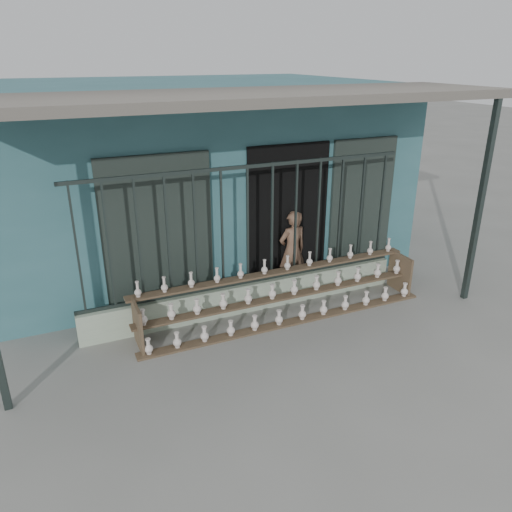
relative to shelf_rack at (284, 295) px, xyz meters
name	(u,v)px	position (x,y,z in m)	size (l,w,h in m)	color
ground	(287,352)	(-0.40, -0.89, -0.36)	(60.00, 60.00, 0.00)	slate
workshop_building	(188,168)	(-0.39, 3.34, 1.26)	(7.40, 6.60, 3.21)	#316269
parapet_wall	(248,296)	(-0.40, 0.41, -0.14)	(5.00, 0.20, 0.45)	#A5B89E
security_fence	(248,226)	(-0.40, 0.41, 0.99)	(5.00, 0.04, 1.80)	#283330
shelf_rack	(284,295)	(0.00, 0.00, 0.00)	(4.50, 0.68, 0.85)	brown
elderly_woman	(292,251)	(0.56, 0.80, 0.32)	(0.50, 0.33, 1.36)	brown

